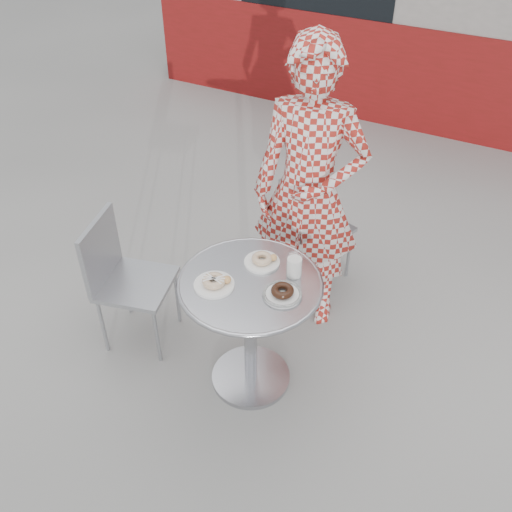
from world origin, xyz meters
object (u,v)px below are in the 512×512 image
at_px(chair_far, 315,249).
at_px(plate_checker, 282,293).
at_px(plate_far, 263,260).
at_px(seated_person, 309,193).
at_px(bistro_table, 250,308).
at_px(milk_cup, 294,266).
at_px(chair_left, 138,305).
at_px(plate_near, 215,283).

bearing_deg(chair_far, plate_checker, 119.01).
height_order(plate_far, plate_checker, same).
xyz_separation_m(chair_far, plate_checker, (0.22, -1.02, 0.52)).
xyz_separation_m(seated_person, plate_far, (-0.03, -0.53, -0.12)).
bearing_deg(plate_checker, bistro_table, 175.27).
bearing_deg(milk_cup, chair_far, 103.85).
relative_size(bistro_table, chair_left, 0.90).
distance_m(chair_left, seated_person, 1.22).
bearing_deg(plate_far, seated_person, 87.13).
height_order(seated_person, plate_far, seated_person).
relative_size(seated_person, plate_far, 9.55).
relative_size(chair_left, seated_person, 0.47).
bearing_deg(chair_left, plate_near, -112.84).
relative_size(bistro_table, plate_far, 4.03).
bearing_deg(chair_far, plate_far, 108.35).
relative_size(chair_far, plate_far, 4.26).
distance_m(bistro_table, chair_left, 0.83).
xyz_separation_m(bistro_table, milk_cup, (0.17, 0.15, 0.24)).
distance_m(seated_person, plate_checker, 0.73).
bearing_deg(milk_cup, chair_left, -170.73).
bearing_deg(chair_far, bistro_table, 108.74).
bearing_deg(seated_person, plate_checker, -85.67).
bearing_deg(chair_far, chair_left, 70.69).
distance_m(bistro_table, seated_person, 0.76).
relative_size(chair_left, plate_checker, 4.31).
xyz_separation_m(chair_left, milk_cup, (0.94, 0.15, 0.55)).
distance_m(chair_far, plate_checker, 1.16).
distance_m(seated_person, milk_cup, 0.57).
xyz_separation_m(bistro_table, chair_left, (-0.77, -0.01, -0.31)).
xyz_separation_m(chair_left, plate_far, (0.75, 0.17, 0.51)).
bearing_deg(milk_cup, seated_person, 106.40).
distance_m(plate_checker, milk_cup, 0.17).
xyz_separation_m(seated_person, plate_near, (-0.16, -0.79, -0.12)).
bearing_deg(chair_far, milk_cup, 120.46).
bearing_deg(bistro_table, seated_person, 88.78).
height_order(chair_far, chair_left, chair_left).
bearing_deg(plate_near, chair_far, 84.64).
height_order(bistro_table, plate_near, plate_near).
height_order(chair_far, plate_checker, plate_checker).
height_order(seated_person, milk_cup, seated_person).
bearing_deg(seated_person, chair_far, 89.95).
height_order(bistro_table, plate_far, plate_far).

